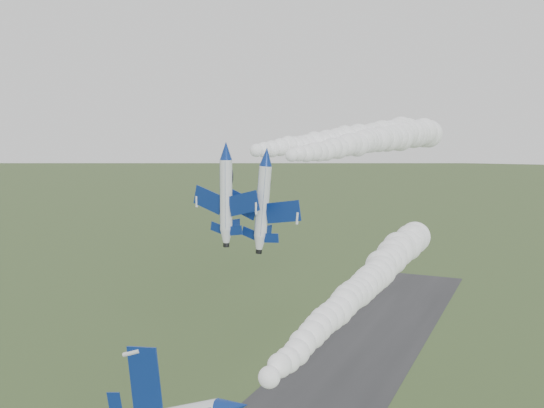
{
  "coord_description": "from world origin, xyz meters",
  "views": [
    {
      "loc": [
        34.96,
        -43.42,
        47.24
      ],
      "look_at": [
        6.47,
        19.71,
        39.26
      ],
      "focal_mm": 40.0,
      "sensor_mm": 36.0,
      "label": 1
    }
  ],
  "objects": [
    {
      "name": "jet_lead",
      "position": [
        15.7,
        -7.39,
        28.05
      ],
      "size": [
        4.71,
        14.1,
        11.03
      ],
      "rotation": [
        0.0,
        1.22,
        0.0
      ],
      "color": "silver"
    },
    {
      "name": "jet_pair_left",
      "position": [
        -2.22,
        24.53,
        45.21
      ],
      "size": [
        11.54,
        13.44,
        3.36
      ],
      "rotation": [
        0.0,
        0.01,
        -0.27
      ],
      "color": "silver"
    },
    {
      "name": "smoke_trail_jet_pair_right",
      "position": [
        8.31,
        58.0,
        46.1
      ],
      "size": [
        14.57,
        59.39,
        5.71
      ],
      "primitive_type": null,
      "rotation": [
        0.0,
        0.0,
        -0.15
      ],
      "color": "white"
    },
    {
      "name": "smoke_trail_jet_pair_left",
      "position": [
        4.83,
        53.51,
        46.55
      ],
      "size": [
        19.17,
        52.3,
        5.31
      ],
      "primitive_type": null,
      "rotation": [
        0.0,
        0.0,
        -0.27
      ],
      "color": "white"
    },
    {
      "name": "jet_pair_right",
      "position": [
        2.98,
        25.58,
        44.51
      ],
      "size": [
        11.57,
        13.75,
        3.44
      ],
      "rotation": [
        0.0,
        0.1,
        -0.15
      ],
      "color": "silver"
    },
    {
      "name": "smoke_trail_jet_lead",
      "position": [
        16.39,
        23.97,
        29.91
      ],
      "size": [
        4.84,
        54.85,
        4.68
      ],
      "primitive_type": null,
      "rotation": [
        0.0,
        0.0,
        0.0
      ],
      "color": "white"
    }
  ]
}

